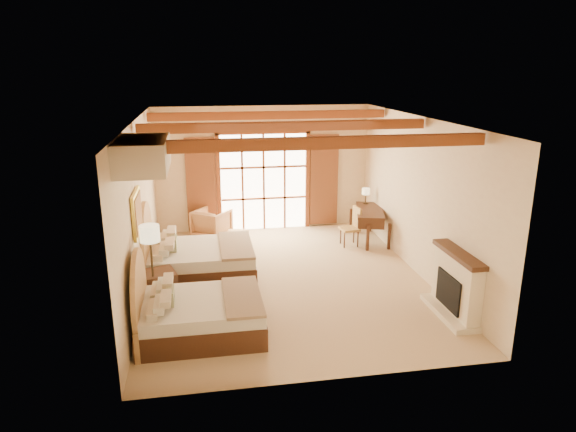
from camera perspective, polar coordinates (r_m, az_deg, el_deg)
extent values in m
plane|color=#CEAF8D|center=(10.46, -0.22, -7.06)|extent=(7.00, 7.00, 0.00)
plane|color=beige|center=(13.31, -2.77, 5.28)|extent=(5.50, 0.00, 5.50)
plane|color=beige|center=(9.87, -16.18, 0.67)|extent=(0.00, 7.00, 7.00)
plane|color=beige|center=(10.73, 14.42, 2.04)|extent=(0.00, 7.00, 7.00)
plane|color=#AE6637|center=(9.64, -0.24, 10.66)|extent=(7.00, 7.00, 0.00)
cube|color=white|center=(13.34, -2.72, 3.77)|extent=(2.20, 0.02, 2.50)
cube|color=brown|center=(13.21, -9.62, 3.43)|extent=(0.75, 0.06, 2.40)
cube|color=brown|center=(13.60, 4.01, 3.99)|extent=(0.75, 0.06, 2.40)
cube|color=#F0E6C1|center=(9.30, 18.22, -7.33)|extent=(0.25, 1.30, 1.10)
cube|color=black|center=(9.31, 17.78, -7.95)|extent=(0.18, 0.80, 0.60)
cube|color=#F0E6C1|center=(9.47, 17.46, -10.17)|extent=(0.45, 1.40, 0.10)
cube|color=#442716|center=(9.09, 18.48, -4.05)|extent=(0.30, 1.40, 0.08)
cube|color=gold|center=(9.10, -16.47, 0.33)|extent=(0.05, 0.95, 0.75)
cube|color=#C48838|center=(9.10, -16.28, 0.34)|extent=(0.02, 0.82, 0.62)
cube|color=beige|center=(7.60, -15.84, 6.58)|extent=(0.70, 1.40, 0.45)
cube|color=#442716|center=(8.52, -9.59, -11.63)|extent=(1.96, 1.49, 0.38)
cube|color=silver|center=(8.39, -9.69, -9.84)|extent=(1.93, 1.46, 0.21)
cube|color=#8F7157|center=(8.36, -5.09, -8.88)|extent=(0.59, 1.52, 0.05)
cube|color=gray|center=(8.31, -12.93, -8.61)|extent=(0.12, 0.40, 0.23)
cube|color=#442716|center=(10.62, -9.70, -5.71)|extent=(2.16, 1.64, 0.42)
cube|color=silver|center=(10.50, -9.78, -4.06)|extent=(2.12, 1.61, 0.23)
cube|color=#8F7157|center=(10.48, -5.81, -3.21)|extent=(0.66, 1.66, 0.05)
cube|color=gray|center=(10.44, -12.59, -2.94)|extent=(0.13, 0.44, 0.25)
cube|color=#442716|center=(9.51, -14.08, -7.89)|extent=(0.69, 0.69, 0.67)
cylinder|color=#3C301F|center=(9.48, -14.48, -10.14)|extent=(0.22, 0.22, 0.03)
cylinder|color=#3C301F|center=(9.20, -14.79, -6.31)|extent=(0.04, 0.04, 1.35)
cylinder|color=#FAF0B6|center=(8.94, -15.13, -1.89)|extent=(0.34, 0.34, 0.28)
imported|color=#BA7D4D|center=(12.96, -8.46, -0.84)|extent=(1.10, 1.10, 0.73)
cube|color=tan|center=(12.31, -5.58, -2.57)|extent=(0.57, 0.57, 0.36)
cube|color=#442716|center=(12.64, 9.08, 0.61)|extent=(1.01, 1.59, 0.05)
cube|color=#442716|center=(12.68, 9.06, 0.01)|extent=(0.97, 1.54, 0.23)
cube|color=#B98B4A|center=(12.33, 6.84, -1.43)|extent=(0.47, 0.47, 0.06)
cube|color=#B98B4A|center=(12.30, 7.71, -0.16)|extent=(0.10, 0.42, 0.50)
cylinder|color=#3C301F|center=(13.16, 8.60, 1.43)|extent=(0.12, 0.12, 0.02)
cylinder|color=#3C301F|center=(13.13, 8.62, 2.02)|extent=(0.02, 0.02, 0.28)
cylinder|color=#FAF0B6|center=(13.09, 8.65, 2.73)|extent=(0.20, 0.20, 0.16)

